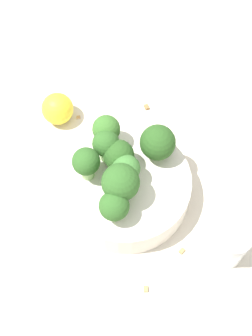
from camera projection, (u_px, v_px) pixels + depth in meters
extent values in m
plane|color=beige|center=(126.00, 195.00, 0.63)|extent=(3.00, 3.00, 0.00)
cylinder|color=silver|center=(126.00, 188.00, 0.61)|extent=(0.17, 0.17, 0.04)
cylinder|color=#7A9E5B|center=(157.00, 150.00, 0.60)|extent=(0.02, 0.02, 0.02)
sphere|color=#28511E|center=(158.00, 142.00, 0.58)|extent=(0.05, 0.05, 0.05)
cylinder|color=#84AD66|center=(126.00, 175.00, 0.58)|extent=(0.02, 0.02, 0.02)
sphere|color=#3D7533|center=(126.00, 168.00, 0.57)|extent=(0.04, 0.04, 0.04)
cylinder|color=#8EB770|center=(115.00, 212.00, 0.56)|extent=(0.02, 0.02, 0.02)
sphere|color=#2D5B23|center=(114.00, 206.00, 0.54)|extent=(0.04, 0.04, 0.04)
cylinder|color=#8EB770|center=(87.00, 170.00, 0.58)|extent=(0.02, 0.02, 0.03)
sphere|color=#2D5B23|center=(86.00, 161.00, 0.56)|extent=(0.03, 0.03, 0.03)
cylinder|color=#84AD66|center=(121.00, 191.00, 0.57)|extent=(0.01, 0.01, 0.03)
sphere|color=#2D5B23|center=(121.00, 182.00, 0.55)|extent=(0.05, 0.05, 0.05)
cylinder|color=#8EB770|center=(107.00, 138.00, 0.60)|extent=(0.02, 0.02, 0.03)
sphere|color=#386B28|center=(106.00, 129.00, 0.59)|extent=(0.04, 0.04, 0.04)
cylinder|color=#84AD66|center=(107.00, 152.00, 0.59)|extent=(0.03, 0.03, 0.03)
sphere|color=#2D5B23|center=(106.00, 143.00, 0.58)|extent=(0.03, 0.03, 0.03)
cylinder|color=#84AD66|center=(119.00, 162.00, 0.59)|extent=(0.02, 0.02, 0.02)
sphere|color=#28511E|center=(119.00, 155.00, 0.58)|extent=(0.04, 0.04, 0.04)
cylinder|color=silver|center=(230.00, 248.00, 0.57)|extent=(0.04, 0.04, 0.05)
cylinder|color=#B7B7BC|center=(235.00, 240.00, 0.54)|extent=(0.04, 0.04, 0.01)
sphere|color=yellow|center=(58.00, 109.00, 0.67)|extent=(0.05, 0.05, 0.05)
cube|color=#AD7F4C|center=(146.00, 289.00, 0.56)|extent=(0.01, 0.01, 0.01)
cube|color=#AD7F4C|center=(78.00, 117.00, 0.69)|extent=(0.00, 0.01, 0.01)
cube|color=olive|center=(147.00, 106.00, 0.70)|extent=(0.01, 0.01, 0.01)
cube|color=#AD7F4C|center=(182.00, 250.00, 0.59)|extent=(0.01, 0.01, 0.01)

